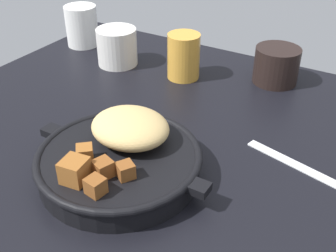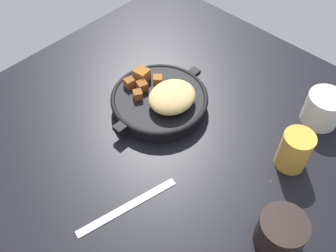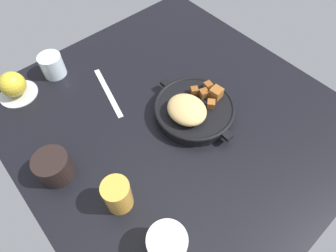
{
  "view_description": "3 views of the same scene",
  "coord_description": "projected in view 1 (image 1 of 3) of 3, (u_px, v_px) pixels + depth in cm",
  "views": [
    {
      "loc": [
        25.89,
        -40.92,
        38.36
      ],
      "look_at": [
        -0.59,
        3.34,
        4.76
      ],
      "focal_mm": 44.59,
      "sensor_mm": 36.0,
      "label": 1
    },
    {
      "loc": [
        39.77,
        39.24,
        66.95
      ],
      "look_at": [
        1.43,
        2.95,
        3.55
      ],
      "focal_mm": 39.73,
      "sensor_mm": 36.0,
      "label": 2
    },
    {
      "loc": [
        -36.66,
        34.06,
        66.7
      ],
      "look_at": [
        -3.94,
        5.49,
        3.82
      ],
      "focal_mm": 30.22,
      "sensor_mm": 36.0,
      "label": 3
    }
  ],
  "objects": [
    {
      "name": "ground_plane",
      "position": [
        160.0,
        171.0,
        0.62
      ],
      "size": [
        94.97,
        89.0,
        2.4
      ],
      "primitive_type": "cube",
      "color": "black"
    },
    {
      "name": "white_creamer_pitcher",
      "position": [
        82.0,
        26.0,
        0.98
      ],
      "size": [
        7.41,
        7.41,
        9.34
      ],
      "primitive_type": "cylinder",
      "color": "white",
      "rests_on": "ground_plane"
    },
    {
      "name": "coffee_mug_dark",
      "position": [
        276.0,
        65.0,
        0.82
      ],
      "size": [
        8.81,
        8.81,
        7.13
      ],
      "primitive_type": "cylinder",
      "color": "black",
      "rests_on": "ground_plane"
    },
    {
      "name": "juice_glass_amber",
      "position": [
        184.0,
        56.0,
        0.83
      ],
      "size": [
        6.54,
        6.54,
        9.13
      ],
      "primitive_type": "cylinder",
      "color": "gold",
      "rests_on": "ground_plane"
    },
    {
      "name": "ceramic_mug_white",
      "position": [
        117.0,
        47.0,
        0.89
      ],
      "size": [
        8.52,
        8.52,
        7.85
      ],
      "primitive_type": "cylinder",
      "color": "silver",
      "rests_on": "ground_plane"
    },
    {
      "name": "butter_knife",
      "position": [
        314.0,
        173.0,
        0.6
      ],
      "size": [
        21.65,
        6.83,
        0.36
      ],
      "primitive_type": "cube",
      "rotation": [
        0.0,
        0.0,
        -0.24
      ],
      "color": "silver",
      "rests_on": "ground_plane"
    },
    {
      "name": "cast_iron_skillet",
      "position": [
        120.0,
        156.0,
        0.58
      ],
      "size": [
        27.72,
        23.41,
        7.95
      ],
      "color": "black",
      "rests_on": "ground_plane"
    }
  ]
}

